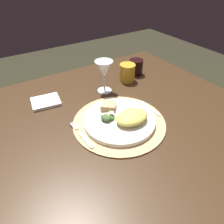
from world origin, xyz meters
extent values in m
plane|color=black|center=(0.00, 0.00, 0.00)|extent=(6.00, 6.00, 0.00)
cube|color=#392515|center=(0.00, 0.00, 0.74)|extent=(1.29, 0.98, 0.03)
cylinder|color=#3D2710|center=(0.56, 0.41, 0.37)|extent=(0.09, 0.09, 0.73)
cylinder|color=tan|center=(0.08, -0.03, 0.76)|extent=(0.35, 0.35, 0.01)
cylinder|color=silver|center=(0.08, -0.03, 0.77)|extent=(0.27, 0.27, 0.02)
ellipsoid|color=#DECC58|center=(0.11, -0.07, 0.80)|extent=(0.12, 0.09, 0.04)
ellipsoid|color=#376632|center=(0.05, -0.01, 0.79)|extent=(0.05, 0.05, 0.02)
ellipsoid|color=#4E642A|center=(0.04, -0.01, 0.79)|extent=(0.06, 0.06, 0.02)
ellipsoid|color=#436630|center=(0.03, -0.01, 0.79)|extent=(0.04, 0.05, 0.02)
cube|color=beige|center=(0.03, -0.01, 0.80)|extent=(0.03, 0.03, 0.00)
cube|color=beige|center=(0.06, -0.01, 0.80)|extent=(0.03, 0.03, 0.01)
cube|color=tan|center=(0.08, 0.04, 0.79)|extent=(0.08, 0.07, 0.02)
cube|color=silver|center=(-0.07, -0.05, 0.77)|extent=(0.02, 0.09, 0.00)
cube|color=silver|center=(-0.08, 0.03, 0.77)|extent=(0.00, 0.05, 0.00)
cube|color=silver|center=(-0.08, 0.03, 0.77)|extent=(0.00, 0.05, 0.00)
cube|color=silver|center=(-0.07, 0.03, 0.77)|extent=(0.00, 0.05, 0.00)
cube|color=silver|center=(-0.07, 0.03, 0.77)|extent=(0.00, 0.05, 0.00)
cube|color=silver|center=(0.23, -0.05, 0.77)|extent=(0.01, 0.09, 0.00)
ellipsoid|color=silver|center=(0.23, 0.01, 0.77)|extent=(0.02, 0.04, 0.01)
cube|color=white|center=(-0.11, 0.25, 0.76)|extent=(0.13, 0.12, 0.01)
cylinder|color=silver|center=(0.15, 0.20, 0.76)|extent=(0.07, 0.07, 0.00)
cylinder|color=silver|center=(0.15, 0.20, 0.80)|extent=(0.01, 0.01, 0.07)
cone|color=silver|center=(0.15, 0.20, 0.87)|extent=(0.08, 0.08, 0.08)
cylinder|color=gold|center=(0.30, 0.22, 0.80)|extent=(0.08, 0.08, 0.09)
cylinder|color=black|center=(0.39, 0.26, 0.80)|extent=(0.07, 0.07, 0.08)
camera|label=1|loc=(-0.26, -0.51, 1.26)|focal=32.39mm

